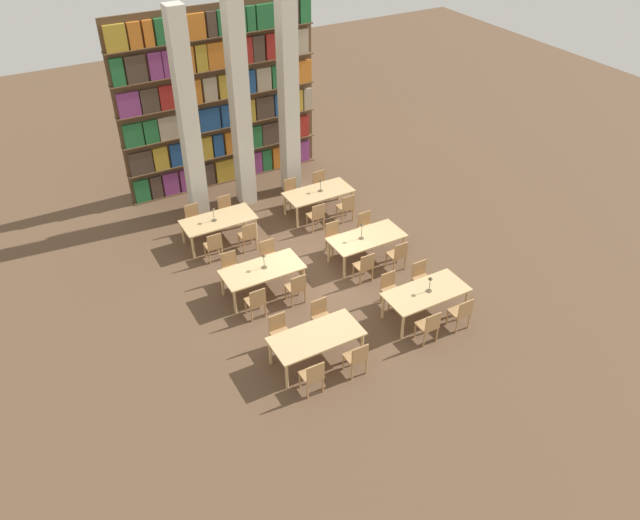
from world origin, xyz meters
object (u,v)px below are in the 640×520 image
(chair_15, at_px, (366,227))
(chair_21, at_px, (292,192))
(chair_0, at_px, (313,376))
(chair_11, at_px, (269,255))
(reading_table_4, at_px, (219,221))
(chair_19, at_px, (226,210))
(chair_22, at_px, (346,207))
(reading_table_0, at_px, (316,338))
(reading_table_2, at_px, (262,271))
(desk_lamp_2, at_px, (362,228))
(chair_3, at_px, (321,316))
(chair_5, at_px, (390,288))
(chair_1, at_px, (280,331))
(chair_18, at_px, (248,235))
(chair_12, at_px, (365,266))
(chair_23, at_px, (320,184))
(chair_7, at_px, (421,277))
(chair_6, at_px, (461,312))
(pillar_left, at_px, (188,119))
(chair_13, at_px, (334,237))
(reading_table_1, at_px, (426,294))
(desk_lamp_1, at_px, (264,258))
(pillar_right, at_px, (289,99))
(desk_lamp_4, at_px, (321,183))
(reading_table_5, at_px, (319,194))
(desk_lamp_0, at_px, (430,282))
(chair_4, at_px, (429,325))
(chair_8, at_px, (256,301))
(chair_16, at_px, (214,245))
(reading_table_3, at_px, (367,239))
(chair_14, at_px, (398,254))
(chair_9, at_px, (231,267))
(pillar_center, at_px, (240,109))
(chair_10, at_px, (296,287))

(chair_15, height_order, chair_21, same)
(chair_0, bearing_deg, chair_11, 76.20)
(reading_table_4, distance_m, chair_19, 0.95)
(chair_22, bearing_deg, reading_table_0, -127.51)
(chair_0, relative_size, chair_21, 1.00)
(reading_table_2, bearing_deg, desk_lamp_2, -1.22)
(chair_3, xyz_separation_m, chair_5, (1.94, 0.07, 0.00))
(chair_1, relative_size, chair_18, 1.00)
(chair_12, distance_m, desk_lamp_2, 1.04)
(chair_0, height_order, chair_15, same)
(chair_15, distance_m, chair_23, 2.72)
(chair_15, distance_m, chair_18, 3.26)
(chair_7, height_order, chair_22, same)
(chair_6, bearing_deg, pillar_left, 114.20)
(chair_5, distance_m, chair_12, 1.08)
(chair_3, xyz_separation_m, chair_13, (1.90, 2.67, 0.00))
(reading_table_1, relative_size, desk_lamp_1, 4.85)
(pillar_right, xyz_separation_m, chair_0, (-3.50, -7.83, -2.53))
(desk_lamp_4, bearing_deg, chair_21, 126.51)
(reading_table_0, bearing_deg, chair_21, 67.39)
(chair_3, bearing_deg, pillar_left, -84.38)
(reading_table_0, height_order, chair_21, chair_21)
(chair_18, height_order, reading_table_5, chair_18)
(pillar_right, height_order, desk_lamp_0, pillar_right)
(reading_table_1, relative_size, chair_4, 2.31)
(pillar_left, height_order, chair_21, pillar_left)
(chair_7, xyz_separation_m, reading_table_4, (-3.51, 4.57, 0.18))
(reading_table_1, bearing_deg, reading_table_2, 138.02)
(chair_5, distance_m, chair_11, 3.31)
(chair_12, bearing_deg, chair_11, 140.16)
(chair_12, distance_m, chair_15, 1.84)
(chair_8, xyz_separation_m, chair_16, (-0.02, 2.66, 0.00))
(reading_table_0, distance_m, chair_0, 0.93)
(chair_1, relative_size, chair_19, 1.00)
(desk_lamp_0, xyz_separation_m, reading_table_5, (0.02, 5.33, -0.35))
(chair_13, bearing_deg, reading_table_3, 125.60)
(chair_6, height_order, chair_14, same)
(desk_lamp_2, bearing_deg, chair_9, 166.24)
(reading_table_5, bearing_deg, chair_14, -83.11)
(desk_lamp_0, relative_size, chair_8, 0.48)
(pillar_left, distance_m, chair_1, 6.81)
(pillar_left, relative_size, desk_lamp_1, 14.54)
(chair_19, bearing_deg, pillar_center, -138.29)
(reading_table_2, distance_m, chair_12, 2.59)
(reading_table_1, xyz_separation_m, chair_13, (-0.52, 3.36, -0.18))
(chair_10, xyz_separation_m, chair_13, (1.91, 1.45, 0.00))
(reading_table_3, xyz_separation_m, chair_18, (-2.55, 1.97, -0.18))
(chair_4, distance_m, desk_lamp_1, 4.26)
(reading_table_4, bearing_deg, chair_11, -71.75)
(desk_lamp_0, bearing_deg, chair_18, 119.43)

